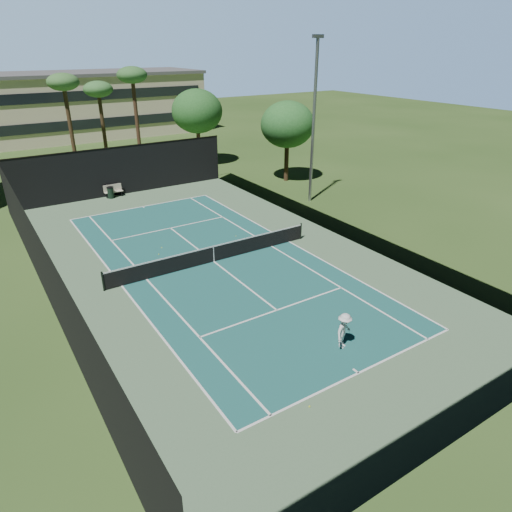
{
  "coord_description": "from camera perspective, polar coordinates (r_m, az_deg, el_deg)",
  "views": [
    {
      "loc": [
        -10.96,
        -21.57,
        11.57
      ],
      "look_at": [
        1.0,
        -3.0,
        1.3
      ],
      "focal_mm": 32.0,
      "sensor_mm": 36.0,
      "label": 1
    }
  ],
  "objects": [
    {
      "name": "ground",
      "position": [
        26.82,
        -5.27,
        -0.73
      ],
      "size": [
        160.0,
        160.0,
        0.0
      ],
      "primitive_type": "plane",
      "color": "#2F4D1D",
      "rests_on": "ground"
    },
    {
      "name": "apron_slab",
      "position": [
        26.82,
        -5.27,
        -0.73
      ],
      "size": [
        18.0,
        32.0,
        0.01
      ],
      "primitive_type": "cube",
      "color": "#527350",
      "rests_on": "ground"
    },
    {
      "name": "court_surface",
      "position": [
        26.82,
        -5.28,
        -0.71
      ],
      "size": [
        10.97,
        23.77,
        0.01
      ],
      "primitive_type": "cube",
      "color": "#1B5954",
      "rests_on": "ground"
    },
    {
      "name": "court_lines",
      "position": [
        26.81,
        -5.28,
        -0.7
      ],
      "size": [
        11.07,
        23.87,
        0.01
      ],
      "color": "white",
      "rests_on": "ground"
    },
    {
      "name": "tennis_net",
      "position": [
        26.59,
        -5.32,
        0.35
      ],
      "size": [
        12.9,
        0.1,
        1.1
      ],
      "color": "black",
      "rests_on": "ground"
    },
    {
      "name": "fence",
      "position": [
        26.07,
        -5.51,
        3.3
      ],
      "size": [
        18.04,
        32.05,
        4.03
      ],
      "color": "black",
      "rests_on": "ground"
    },
    {
      "name": "player",
      "position": [
        19.47,
        10.95,
        -9.17
      ],
      "size": [
        1.19,
        0.95,
        1.6
      ],
      "primitive_type": "imported",
      "rotation": [
        0.0,
        0.0,
        0.4
      ],
      "color": "white",
      "rests_on": "ground"
    },
    {
      "name": "tennis_ball_a",
      "position": [
        16.95,
        6.7,
        -18.18
      ],
      "size": [
        0.07,
        0.07,
        0.07
      ],
      "primitive_type": "sphere",
      "color": "#C7D530",
      "rests_on": "ground"
    },
    {
      "name": "tennis_ball_b",
      "position": [
        29.11,
        -11.7,
        1.03
      ],
      "size": [
        0.06,
        0.06,
        0.06
      ],
      "primitive_type": "sphere",
      "color": "yellow",
      "rests_on": "ground"
    },
    {
      "name": "tennis_ball_c",
      "position": [
        30.28,
        -2.52,
        2.5
      ],
      "size": [
        0.06,
        0.06,
        0.06
      ],
      "primitive_type": "sphere",
      "color": "#B7CE2E",
      "rests_on": "ground"
    },
    {
      "name": "tennis_ball_d",
      "position": [
        28.2,
        -12.07,
        0.21
      ],
      "size": [
        0.07,
        0.07,
        0.07
      ],
      "primitive_type": "sphere",
      "color": "#C7E834",
      "rests_on": "ground"
    },
    {
      "name": "park_bench",
      "position": [
        40.13,
        -17.43,
        7.84
      ],
      "size": [
        1.5,
        0.45,
        1.02
      ],
      "color": "beige",
      "rests_on": "ground"
    },
    {
      "name": "trash_bin",
      "position": [
        39.79,
        -17.71,
        7.56
      ],
      "size": [
        0.56,
        0.56,
        0.95
      ],
      "color": "black",
      "rests_on": "ground"
    },
    {
      "name": "palm_a",
      "position": [
        46.57,
        -22.91,
        18.96
      ],
      "size": [
        2.8,
        2.8,
        9.32
      ],
      "color": "#46321E",
      "rests_on": "ground"
    },
    {
      "name": "palm_b",
      "position": [
        49.36,
        -19.09,
        18.78
      ],
      "size": [
        2.8,
        2.8,
        8.42
      ],
      "color": "#412E1C",
      "rests_on": "ground"
    },
    {
      "name": "palm_c",
      "position": [
        47.11,
        -15.19,
        20.53
      ],
      "size": [
        2.8,
        2.8,
        9.77
      ],
      "color": "#492F1F",
      "rests_on": "ground"
    },
    {
      "name": "decid_tree_a",
      "position": [
        48.74,
        -7.38,
        17.49
      ],
      "size": [
        5.12,
        5.12,
        7.62
      ],
      "color": "#492E1F",
      "rests_on": "ground"
    },
    {
      "name": "decid_tree_b",
      "position": [
        42.34,
        3.95,
        16.06
      ],
      "size": [
        4.8,
        4.8,
        7.14
      ],
      "color": "#442E1D",
      "rests_on": "ground"
    },
    {
      "name": "campus_building",
      "position": [
        68.83,
        -24.52,
        16.69
      ],
      "size": [
        40.5,
        12.5,
        8.3
      ],
      "color": "beige",
      "rests_on": "ground"
    },
    {
      "name": "light_pole",
      "position": [
        36.25,
        7.23,
        16.64
      ],
      "size": [
        0.9,
        0.25,
        12.22
      ],
      "color": "#919599",
      "rests_on": "ground"
    }
  ]
}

